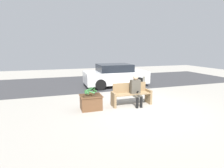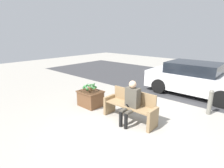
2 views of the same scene
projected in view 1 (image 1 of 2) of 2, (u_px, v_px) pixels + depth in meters
The scene contains 8 objects.
ground_plane at pixel (143, 109), 6.84m from camera, with size 30.00×30.00×0.00m, color #9E998E.
road_surface at pixel (103, 82), 12.50m from camera, with size 20.00×6.00×0.01m, color #38383A.
bench at pixel (131, 94), 7.29m from camera, with size 1.68×0.49×0.91m.
person_seated at pixel (136, 89), 7.12m from camera, with size 0.40×0.57×1.28m.
planter_box at pixel (91, 102), 6.73m from camera, with size 0.83×0.68×0.56m.
potted_plant at pixel (90, 90), 6.64m from camera, with size 0.51×0.51×0.38m.
parked_car at pixel (115, 75), 10.96m from camera, with size 3.89×1.98×1.38m.
bollard_post at pixel (144, 83), 9.69m from camera, with size 0.15×0.15×0.83m.
Camera 1 is at (-3.18, -5.81, 2.30)m, focal length 28.00 mm.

